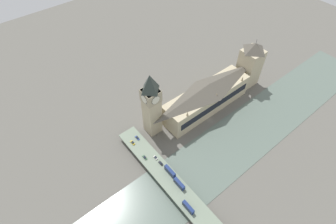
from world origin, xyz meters
TOP-DOWN VIEW (x-y plane):
  - ground_plane at (0.00, 0.00)m, footprint 600.00×600.00m
  - river_water at (-30.48, 0.00)m, footprint 48.96×360.00m
  - parliament_hall at (14.49, -8.00)m, footprint 23.43×89.84m
  - clock_tower at (24.88, 46.93)m, footprint 13.23×13.23m
  - victoria_tower at (14.54, -66.21)m, footprint 18.58×18.58m
  - road_bridge at (-30.48, 68.62)m, footprint 129.92×15.38m
  - double_decker_bus_lead at (-49.72, 72.28)m, footprint 10.42×2.51m
  - double_decker_bus_mid at (-32.72, 65.83)m, footprint 10.44×2.64m
  - double_decker_bus_rear at (-20.66, 64.72)m, footprint 11.11×2.63m
  - car_northbound_lead at (21.70, 65.66)m, footprint 4.74×1.91m
  - car_northbound_mid at (20.05, 71.46)m, footprint 4.72×1.93m
  - car_northbound_tail at (-3.36, 65.35)m, footprint 3.98×1.87m
  - car_southbound_lead at (2.18, 71.95)m, footprint 4.53×1.78m
  - car_southbound_mid at (-9.92, 65.25)m, footprint 4.36×1.77m

SIDE VIEW (x-z plane):
  - ground_plane at x=0.00m, z-range 0.00..0.00m
  - river_water at x=-30.48m, z-range 0.00..0.30m
  - road_bridge at x=-30.48m, z-range 1.90..8.14m
  - car_northbound_lead at x=21.70m, z-range 6.23..7.56m
  - car_southbound_lead at x=2.18m, z-range 6.23..7.60m
  - car_northbound_mid at x=20.05m, z-range 6.23..7.65m
  - car_northbound_tail at x=-3.36m, z-range 6.22..7.67m
  - car_southbound_mid at x=-9.92m, z-range 6.23..7.73m
  - double_decker_bus_lead at x=-49.72m, z-range 6.49..11.17m
  - double_decker_bus_mid at x=-32.72m, z-range 6.48..11.30m
  - double_decker_bus_rear at x=-20.66m, z-range 6.50..11.59m
  - parliament_hall at x=14.49m, z-range -0.11..30.28m
  - victoria_tower at x=14.54m, z-range -2.00..49.90m
  - clock_tower at x=24.88m, z-range 2.18..65.77m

